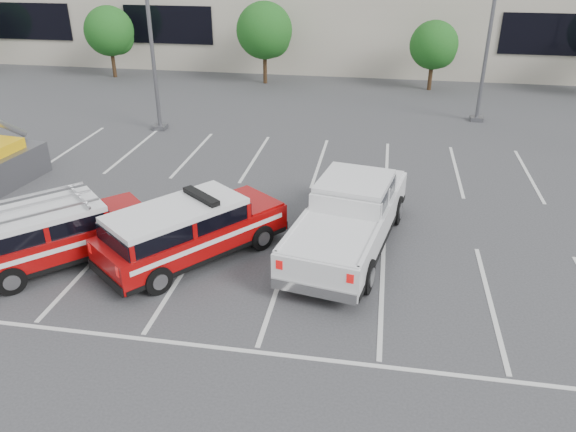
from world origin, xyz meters
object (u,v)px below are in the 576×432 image
Objects in this scene: tree_left at (111,33)px; tree_mid_left at (266,32)px; light_pole_mid at (493,11)px; ladder_suv at (56,237)px; fire_chief_suv at (190,234)px; white_pickup at (349,223)px; tree_mid_right at (435,47)px; light_pole_left at (149,14)px.

tree_mid_left reaches higher than tree_left.
ladder_suv is (-13.29, -15.99, -4.42)m from light_pole_mid.
fire_chief_suv is 4.55m from white_pickup.
tree_mid_right is at bearing 107.52° from light_pole_mid.
light_pole_mid is at bearing 14.93° from light_pole_left.
tree_mid_left is 20.99m from white_pickup.
tree_mid_right is 6.88m from light_pole_mid.
light_pole_mid is 1.52× the size of white_pickup.
ladder_suv is at bearing -129.73° from light_pole_mid.
light_pole_left is 2.12× the size of ladder_suv.
ladder_suv is at bearing -68.64° from tree_left.
fire_chief_suv is at bearing 56.93° from ladder_suv.
tree_left is at bearing 155.71° from ladder_suv.
ladder_suv is (-1.38, -22.04, -2.27)m from tree_mid_left.
tree_mid_right is 0.83× the size of ladder_suv.
light_pole_mid reaches higher than tree_mid_left.
tree_mid_right is 22.68m from fire_chief_suv.
white_pickup is at bearing -99.88° from tree_mid_right.
fire_chief_suv is at bearing -64.59° from light_pole_left.
tree_mid_right is at bearing 37.50° from light_pole_left.
light_pole_mid is 18.55m from fire_chief_suv.
tree_left is 0.91× the size of ladder_suv.
tree_mid_right reaches higher than white_pickup.
white_pickup is at bearing -111.27° from light_pole_mid.
tree_left is 20.00m from tree_mid_right.
ladder_suv is (-11.38, -22.04, -1.73)m from tree_mid_right.
tree_left is 1.11× the size of tree_mid_right.
tree_mid_right is (10.00, -0.00, -0.54)m from tree_mid_left.
light_pole_left reaches higher than fire_chief_suv.
tree_left is at bearing 124.52° from light_pole_left.
light_pole_mid is 15.42m from white_pickup.
light_pole_mid is at bearing -72.48° from tree_mid_right.
fire_chief_suv is 0.80× the size of white_pickup.
white_pickup reaches higher than ladder_suv.
light_pole_left is 1.52× the size of white_pickup.
fire_chief_suv is 1.11× the size of ladder_suv.
light_pole_left is (6.91, -10.05, 2.41)m from tree_left.
tree_mid_left reaches higher than fire_chief_suv.
tree_mid_left is 22.20m from ladder_suv.
tree_left is 0.91× the size of tree_mid_left.
tree_mid_left is 0.90× the size of fire_chief_suv.
tree_mid_left is 21.47m from fire_chief_suv.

